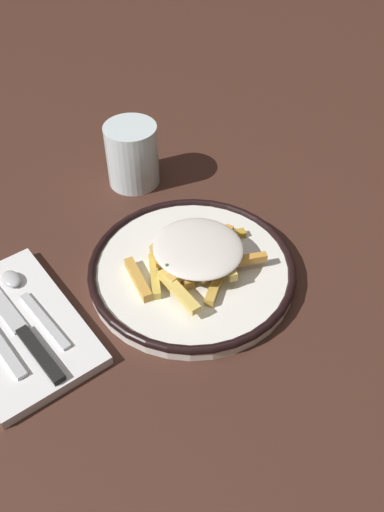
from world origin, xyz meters
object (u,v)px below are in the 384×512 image
Objects in this scene: plate at (192,269)px; water_glass at (132,155)px; spoon at (24,295)px; knife at (23,332)px; fries_heap at (196,255)px; napkin at (17,327)px.

water_glass is (0.03, 0.22, 0.04)m from plate.
water_glass is (0.24, 0.15, 0.03)m from spoon.
water_glass reaches higher than knife.
fries_heap is 1.17× the size of spoon.
water_glass is (0.26, 0.18, 0.04)m from napkin.
fries_heap is at bearing -9.78° from napkin.
knife is at bearing -82.83° from napkin.
fries_heap is 0.85× the size of knife.
fries_heap is at bearing -19.79° from spoon.
water_glass is (0.03, 0.22, 0.01)m from fries_heap.
water_glass is at bearing 38.39° from knife.
water_glass reaches higher than napkin.
napkin is at bearing -124.03° from spoon.
napkin is (-0.23, 0.04, -0.03)m from fries_heap.
water_glass is at bearing 81.28° from plate.
napkin is at bearing 97.17° from knife.
knife is at bearing 174.77° from fries_heap.
napkin is 0.02m from knife.
fries_heap is at bearing -24.82° from plate.
knife is (0.00, -0.02, 0.01)m from napkin.
plate is 2.76× the size of water_glass.
water_glass is at bearing 32.47° from spoon.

